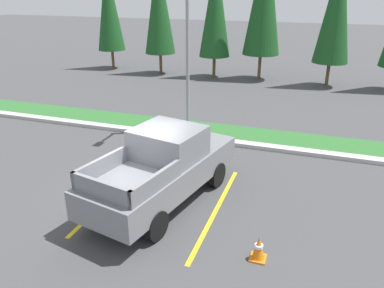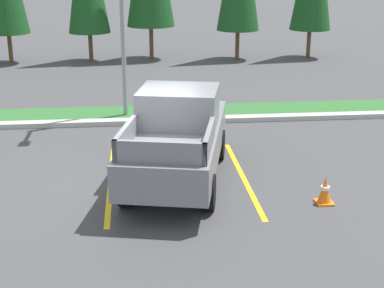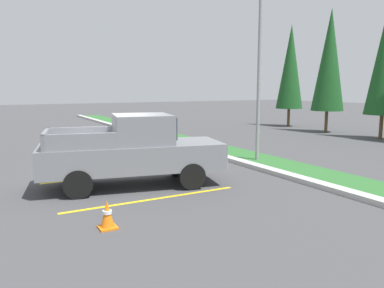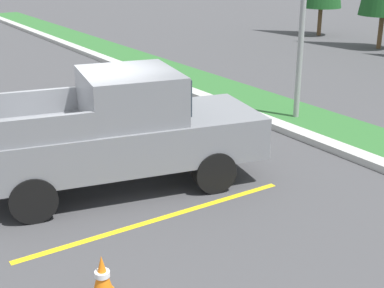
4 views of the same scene
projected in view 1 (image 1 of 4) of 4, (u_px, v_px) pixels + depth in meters
ground_plane at (134, 201)px, 10.88m from camera, size 120.00×120.00×0.00m
parking_line_near at (116, 192)px, 11.36m from camera, size 0.12×4.80×0.01m
parking_line_far at (216, 210)px, 10.44m from camera, size 0.12×4.80×0.01m
curb_strip at (191, 137)px, 15.22m from camera, size 56.00×0.40×0.15m
grass_median at (199, 129)px, 16.20m from camera, size 56.00×1.80×0.06m
pickup_truck_main at (164, 167)px, 10.54m from camera, size 2.97×5.51×2.10m
street_light at (186, 41)px, 14.60m from camera, size 0.24×1.49×6.34m
cypress_tree_leftmost at (109, 6)px, 26.69m from camera, size 1.94×1.94×7.45m
cypress_tree_left_inner at (159, 3)px, 24.89m from camera, size 2.03×2.03×7.82m
cypress_tree_center at (215, 6)px, 23.91m from camera, size 1.99×1.99×7.67m
cypress_tree_rightmost at (337, 5)px, 21.53m from camera, size 2.07×2.07×7.96m
traffic_cone at (259, 248)px, 8.46m from camera, size 0.36×0.36×0.60m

